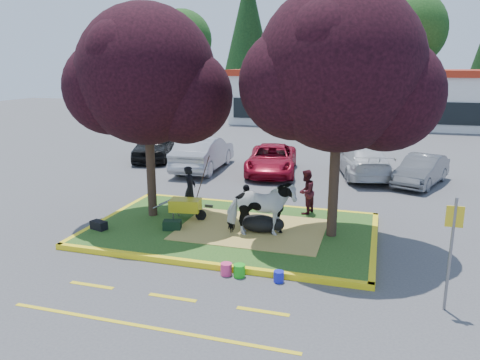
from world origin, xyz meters
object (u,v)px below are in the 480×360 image
(wheelbarrow, at_px, (186,205))
(calf, at_px, (260,223))
(cow, at_px, (261,209))
(car_silver, at_px, (203,153))
(car_black, at_px, (154,145))
(handler, at_px, (190,189))
(bucket_pink, at_px, (226,269))
(bucket_blue, at_px, (279,277))
(sign_post, at_px, (452,243))
(bucket_green, at_px, (239,271))

(wheelbarrow, bearing_deg, calf, -18.85)
(cow, distance_m, calf, 0.66)
(wheelbarrow, xyz_separation_m, car_silver, (-2.23, 7.31, 0.21))
(car_black, bearing_deg, handler, -74.16)
(cow, bearing_deg, handler, 44.09)
(handler, xyz_separation_m, car_silver, (-2.05, 6.51, -0.11))
(bucket_pink, relative_size, car_black, 0.06)
(car_silver, bearing_deg, calf, 119.03)
(bucket_pink, xyz_separation_m, car_silver, (-4.60, 10.45, 0.65))
(bucket_blue, bearing_deg, bucket_pink, 180.00)
(bucket_blue, relative_size, car_silver, 0.05)
(bucket_blue, bearing_deg, calf, 113.15)
(wheelbarrow, bearing_deg, handler, 93.80)
(wheelbarrow, bearing_deg, car_black, 113.52)
(calf, bearing_deg, car_black, 154.54)
(cow, distance_m, car_black, 12.73)
(sign_post, distance_m, bucket_green, 4.65)
(sign_post, xyz_separation_m, car_black, (-12.77, 12.31, -0.69))
(wheelbarrow, distance_m, car_silver, 7.65)
(calf, distance_m, bucket_green, 2.71)
(cow, height_order, car_black, cow)
(sign_post, xyz_separation_m, bucket_blue, (-3.51, 0.24, -1.33))
(bucket_pink, relative_size, bucket_blue, 1.13)
(cow, xyz_separation_m, bucket_blue, (1.03, -2.36, -0.83))
(calf, bearing_deg, bucket_green, -62.00)
(bucket_green, xyz_separation_m, bucket_pink, (-0.33, 0.00, -0.00))
(bucket_blue, xyz_separation_m, car_black, (-9.27, 12.07, 0.64))
(calf, height_order, car_black, car_black)
(calf, relative_size, car_black, 0.26)
(calf, height_order, handler, handler)
(calf, bearing_deg, cow, -46.29)
(calf, height_order, bucket_blue, calf)
(bucket_pink, bearing_deg, bucket_blue, 0.00)
(sign_post, height_order, car_black, sign_post)
(cow, relative_size, bucket_pink, 6.55)
(calf, relative_size, bucket_blue, 4.49)
(wheelbarrow, height_order, bucket_blue, wheelbarrow)
(sign_post, distance_m, car_silver, 14.24)
(calf, relative_size, bucket_green, 3.87)
(handler, distance_m, wheelbarrow, 0.88)
(sign_post, relative_size, bucket_blue, 9.18)
(wheelbarrow, xyz_separation_m, bucket_green, (2.70, -3.14, -0.44))
(wheelbarrow, xyz_separation_m, car_black, (-5.62, 8.93, 0.18))
(bucket_pink, relative_size, car_silver, 0.06)
(bucket_pink, height_order, bucket_blue, bucket_pink)
(sign_post, bearing_deg, car_black, 135.53)
(wheelbarrow, distance_m, car_black, 10.55)
(bucket_green, height_order, bucket_blue, bucket_green)
(cow, relative_size, wheelbarrow, 1.13)
(calf, xyz_separation_m, car_black, (-8.12, 9.38, 0.36))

